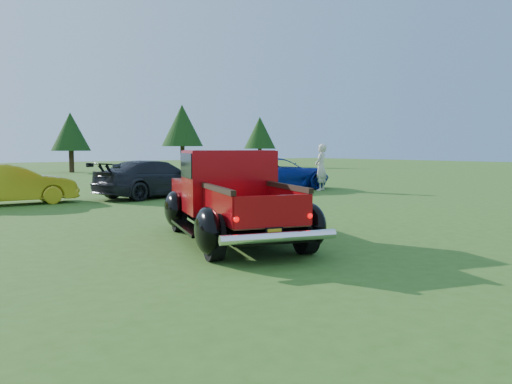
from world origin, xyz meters
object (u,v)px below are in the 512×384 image
at_px(show_car_yellow, 11,184).
at_px(tree_far_east, 260,133).
at_px(show_car_grey, 155,179).
at_px(spectator, 321,167).
at_px(pickup_truck, 229,197).
at_px(show_car_blue, 275,174).
at_px(tree_mid_right, 71,132).
at_px(tree_east, 182,126).

bearing_deg(show_car_yellow, tree_far_east, -48.48).
distance_m(tree_far_east, show_car_grey, 30.49).
relative_size(tree_far_east, spectator, 2.47).
bearing_deg(pickup_truck, show_car_grey, 91.27).
bearing_deg(show_car_grey, show_car_blue, -103.58).
relative_size(tree_mid_right, tree_east, 0.81).
bearing_deg(tree_mid_right, show_car_blue, -84.64).
xyz_separation_m(pickup_truck, show_car_yellow, (-2.11, 8.95, -0.18)).
bearing_deg(tree_east, show_car_yellow, -130.88).
distance_m(tree_mid_right, show_car_blue, 21.29).
distance_m(tree_east, tree_far_east, 9.06).
relative_size(pickup_truck, show_car_yellow, 1.28).
bearing_deg(show_car_blue, pickup_truck, 139.24).
height_order(show_car_yellow, show_car_blue, show_car_blue).
height_order(tree_mid_right, tree_far_east, tree_far_east).
bearing_deg(show_car_yellow, pickup_truck, -163.76).
bearing_deg(tree_far_east, show_car_blue, -126.60).
relative_size(tree_far_east, show_car_blue, 0.97).
bearing_deg(pickup_truck, spectator, 54.31).
xyz_separation_m(tree_east, show_car_grey, (-12.55, -20.41, -2.99)).
height_order(tree_mid_right, show_car_yellow, tree_mid_right).
xyz_separation_m(tree_far_east, pickup_truck, (-24.14, -29.88, -2.43)).
relative_size(tree_far_east, show_car_grey, 1.05).
bearing_deg(show_car_grey, show_car_yellow, 72.33).
relative_size(tree_mid_right, spectator, 2.27).
relative_size(tree_east, pickup_truck, 1.09).
distance_m(show_car_blue, spectator, 1.95).
height_order(tree_far_east, show_car_blue, tree_far_east).
xyz_separation_m(show_car_blue, spectator, (1.20, -1.52, 0.28)).
bearing_deg(tree_east, show_car_blue, -108.85).
relative_size(tree_east, show_car_blue, 1.09).
xyz_separation_m(tree_mid_right, tree_east, (9.00, -0.50, 0.68)).
height_order(tree_mid_right, spectator, tree_mid_right).
height_order(tree_far_east, pickup_truck, tree_far_east).
relative_size(show_car_yellow, show_car_grey, 0.84).
relative_size(tree_far_east, pickup_truck, 0.97).
height_order(tree_mid_right, show_car_grey, tree_mid_right).
xyz_separation_m(tree_far_east, show_car_grey, (-21.55, -21.41, -2.58)).
bearing_deg(show_car_blue, show_car_yellow, 89.94).
xyz_separation_m(tree_far_east, show_car_yellow, (-26.25, -20.93, -2.61)).
xyz_separation_m(pickup_truck, spectator, (9.31, 6.79, 0.15)).
relative_size(show_car_yellow, spectator, 1.99).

